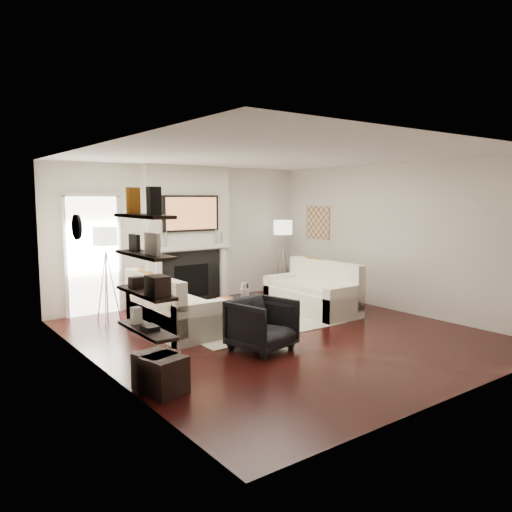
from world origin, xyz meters
TOP-DOWN VIEW (x-y plane):
  - room_envelope at (0.00, 0.00)m, footprint 6.00×6.00m
  - chimney_breast at (0.00, 2.88)m, footprint 1.80×0.25m
  - fireplace_surround at (0.00, 2.74)m, footprint 1.30×0.02m
  - firebox at (0.00, 2.73)m, footprint 0.75×0.02m
  - mantel_pilaster_l at (-0.72, 2.71)m, footprint 0.12×0.08m
  - mantel_pilaster_r at (0.72, 2.71)m, footprint 0.12×0.08m
  - mantel_shelf at (0.00, 2.69)m, footprint 1.70×0.18m
  - tv_body at (0.00, 2.71)m, footprint 1.20×0.06m
  - tv_screen at (0.00, 2.68)m, footprint 1.10×0.00m
  - candlestick_l_tall at (-0.55, 2.70)m, footprint 0.04×0.04m
  - candlestick_l_short at (-0.68, 2.70)m, footprint 0.04×0.04m
  - candlestick_r_tall at (0.55, 2.70)m, footprint 0.04×0.04m
  - candlestick_r_short at (0.68, 2.70)m, footprint 0.04×0.04m
  - hallway_panel at (-1.85, 2.98)m, footprint 0.90×0.02m
  - door_trim_l at (-2.33, 2.96)m, footprint 0.06×0.06m
  - door_trim_r at (-1.37, 2.96)m, footprint 0.06×0.06m
  - door_trim_top at (-1.85, 2.96)m, footprint 1.02×0.06m
  - rug at (0.02, 0.84)m, footprint 2.60×2.00m
  - loveseat_left_base at (-1.23, 1.09)m, footprint 0.85×1.80m
  - loveseat_left_back at (-1.56, 1.09)m, footprint 0.18×1.80m
  - loveseat_left_arm_n at (-1.23, 0.28)m, footprint 0.85×0.18m
  - loveseat_left_arm_s at (-1.23, 1.90)m, footprint 0.85×0.18m
  - loveseat_left_cushion at (-1.18, 1.09)m, footprint 0.63×1.44m
  - pillow_left_orange at (-1.56, 1.39)m, footprint 0.10×0.42m
  - pillow_left_charcoal at (-1.56, 0.79)m, footprint 0.10×0.40m
  - loveseat_right_base at (1.39, 0.77)m, footprint 0.85×1.80m
  - loveseat_right_back at (1.72, 0.77)m, footprint 0.18×1.80m
  - loveseat_right_arm_n at (1.39, -0.04)m, footprint 0.85×0.18m
  - loveseat_right_arm_s at (1.39, 1.58)m, footprint 0.85×0.18m
  - loveseat_right_cushion at (1.34, 0.77)m, footprint 0.63×1.44m
  - pillow_right_orange at (1.72, 1.07)m, footprint 0.10×0.42m
  - pillow_right_charcoal at (1.72, 0.47)m, footprint 0.10×0.40m
  - coffee_table at (-0.19, 0.86)m, footprint 1.10×0.55m
  - coffee_leg_nw at (-0.69, 0.64)m, footprint 0.02×0.02m
  - coffee_leg_ne at (0.31, 0.64)m, footprint 0.02×0.02m
  - coffee_leg_sw at (-0.69, 1.08)m, footprint 0.02×0.02m
  - coffee_leg_se at (0.31, 1.08)m, footprint 0.02×0.02m
  - hurricane_glass at (-0.04, 0.86)m, footprint 0.14×0.14m
  - hurricane_candle at (-0.04, 0.86)m, footprint 0.11×0.11m
  - copper_bowl at (-0.44, 0.86)m, footprint 0.28×0.28m
  - armchair at (-0.70, -0.49)m, footprint 0.89×0.85m
  - lamp_left_post at (-1.85, 2.32)m, footprint 0.02×0.02m
  - lamp_left_shade at (-1.85, 2.32)m, footprint 0.40×0.40m
  - lamp_left_leg_a at (-1.74, 2.32)m, footprint 0.25×0.02m
  - lamp_left_leg_b at (-1.91, 2.42)m, footprint 0.14×0.22m
  - lamp_left_leg_c at (-1.91, 2.22)m, footprint 0.14×0.22m
  - lamp_right_post at (2.05, 2.41)m, footprint 0.02×0.02m
  - lamp_right_shade at (2.05, 2.41)m, footprint 0.40×0.40m
  - lamp_right_leg_a at (2.16, 2.41)m, footprint 0.25×0.02m
  - lamp_right_leg_b at (2.00, 2.50)m, footprint 0.14×0.22m
  - lamp_right_leg_c at (1.99, 2.31)m, footprint 0.14×0.22m
  - console_top at (2.57, 1.96)m, footprint 0.35×1.20m
  - console_leg_n at (2.57, 1.41)m, footprint 0.30×0.04m
  - console_leg_s at (2.57, 2.51)m, footprint 0.30×0.04m
  - wall_art at (2.73, 2.05)m, footprint 0.03×0.70m
  - shelf_bottom at (-2.62, -1.00)m, footprint 0.25×1.00m
  - shelf_lower at (-2.62, -1.00)m, footprint 0.25×1.00m
  - shelf_upper at (-2.62, -1.00)m, footprint 0.25×1.00m
  - shelf_top at (-2.62, -1.00)m, footprint 0.25×1.00m
  - decor_magfile_a at (-2.62, -1.26)m, footprint 0.12×0.10m
  - decor_magfile_b at (-2.62, -0.75)m, footprint 0.12×0.10m
  - decor_frame_a at (-2.62, -1.20)m, footprint 0.04×0.30m
  - decor_frame_b at (-2.62, -0.74)m, footprint 0.04×0.22m
  - decor_wine_rack at (-2.62, -1.30)m, footprint 0.18×0.25m
  - decor_box_small at (-2.62, -0.77)m, footprint 0.15×0.12m
  - decor_books at (-2.62, -1.09)m, footprint 0.14×0.20m
  - decor_box_tall at (-2.62, -0.74)m, footprint 0.10×0.10m
  - clock_rim at (-2.73, 0.90)m, footprint 0.04×0.34m
  - clock_face at (-2.71, 0.90)m, footprint 0.01×0.29m
  - ottoman_near at (-2.47, -0.91)m, footprint 0.49×0.49m
  - ottoman_far at (-2.47, -1.08)m, footprint 0.48×0.48m

SIDE VIEW (x-z plane):
  - rug at x=0.02m, z-range 0.00..0.01m
  - coffee_leg_nw at x=-0.69m, z-range 0.00..0.38m
  - coffee_leg_ne at x=0.31m, z-range 0.00..0.38m
  - coffee_leg_sw at x=-0.69m, z-range 0.00..0.38m
  - coffee_leg_se at x=0.31m, z-range 0.00..0.38m
  - ottoman_near at x=-2.47m, z-range 0.00..0.40m
  - ottoman_far at x=-2.47m, z-range 0.00..0.40m
  - loveseat_left_base at x=-1.23m, z-range 0.00..0.42m
  - loveseat_right_base at x=1.39m, z-range 0.00..0.42m
  - loveseat_left_arm_n at x=-1.23m, z-range 0.00..0.60m
  - loveseat_left_arm_s at x=-1.23m, z-range 0.00..0.60m
  - loveseat_right_arm_n at x=1.39m, z-range 0.00..0.60m
  - loveseat_right_arm_s at x=1.39m, z-range 0.00..0.60m
  - console_leg_n at x=2.57m, z-range 0.00..0.71m
  - console_leg_s at x=2.57m, z-range 0.00..0.71m
  - armchair at x=-0.70m, z-range 0.00..0.78m
  - coffee_table at x=-0.19m, z-range 0.38..0.42m
  - copper_bowl at x=-0.44m, z-range 0.42..0.47m
  - firebox at x=0.00m, z-range 0.12..0.78m
  - loveseat_left_cushion at x=-1.18m, z-range 0.42..0.52m
  - loveseat_right_cushion at x=1.34m, z-range 0.42..0.52m
  - hurricane_candle at x=-0.04m, z-range 0.41..0.58m
  - fireplace_surround at x=0.00m, z-range 0.00..1.04m
  - loveseat_left_back at x=-1.56m, z-range 0.13..0.93m
  - loveseat_right_back at x=1.72m, z-range 0.13..0.93m
  - mantel_pilaster_l at x=-0.72m, z-range 0.00..1.10m
  - mantel_pilaster_r at x=0.72m, z-range 0.00..1.10m
  - hurricane_glass at x=-0.04m, z-range 0.44..0.68m
  - lamp_left_leg_a at x=-1.74m, z-range -0.02..1.22m
  - lamp_left_leg_b at x=-1.91m, z-range -0.02..1.22m
  - lamp_left_leg_c at x=-1.91m, z-range -0.02..1.22m
  - lamp_right_leg_a at x=2.16m, z-range -0.02..1.22m
  - lamp_right_leg_b at x=2.00m, z-range -0.02..1.22m
  - lamp_right_leg_c at x=1.99m, z-range -0.02..1.22m
  - lamp_left_post at x=-1.85m, z-range 0.00..1.20m
  - lamp_right_post at x=2.05m, z-range 0.00..1.20m
  - shelf_bottom at x=-2.62m, z-range 0.68..0.72m
  - pillow_left_charcoal at x=-1.56m, z-range 0.52..0.92m
  - pillow_right_charcoal at x=1.72m, z-range 0.52..0.92m
  - pillow_left_orange at x=-1.56m, z-range 0.52..0.94m
  - pillow_right_orange at x=1.72m, z-range 0.52..0.94m
  - console_top at x=2.57m, z-range 0.71..0.75m
  - decor_books at x=-2.62m, z-range 0.72..0.77m
  - decor_box_tall at x=-2.62m, z-range 0.72..0.90m
  - door_trim_l at x=-2.33m, z-range -0.03..2.13m
  - door_trim_r at x=-1.37m, z-range -0.03..2.13m
  - hallway_panel at x=-1.85m, z-range 0.00..2.10m
  - shelf_lower at x=-2.62m, z-range 1.08..1.12m
  - mantel_shelf at x=0.00m, z-range 1.09..1.16m
  - decor_box_small at x=-2.62m, z-range 1.12..1.24m
  - decor_wine_rack at x=-2.62m, z-range 1.12..1.32m
  - candlestick_l_short at x=-0.68m, z-range 1.15..1.40m
  - candlestick_r_short at x=0.68m, z-range 1.15..1.40m
  - candlestick_l_tall at x=-0.55m, z-range 1.16..1.45m
  - candlestick_r_tall at x=0.55m, z-range 1.16..1.45m
  - room_envelope at x=0.00m, z-range -1.65..4.35m
  - chimney_breast at x=0.00m, z-range 0.00..2.70m
  - lamp_left_shade at x=-1.85m, z-range 1.30..1.60m
  - lamp_right_shade at x=2.05m, z-range 1.30..1.60m
  - shelf_upper at x=-2.62m, z-range 1.48..1.52m
  - wall_art at x=2.73m, z-range 1.20..1.90m
  - decor_frame_b at x=-2.62m, z-range 1.52..1.70m
  - decor_frame_a at x=-2.62m, z-range 1.52..1.74m
  - clock_rim at x=-2.73m, z-range 1.53..1.87m
  - clock_face at x=-2.71m, z-range 1.55..1.84m
  - tv_screen at x=0.00m, z-range 1.47..2.09m
  - tv_body at x=0.00m, z-range 1.43..2.13m
  - shelf_top at x=-2.62m, z-range 1.88..1.92m
  - decor_magfile_a at x=-2.62m, z-range 1.92..2.20m
  - decor_magfile_b at x=-2.62m, z-range 1.92..2.20m
  - door_trim_top at x=-1.85m, z-range 2.10..2.16m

